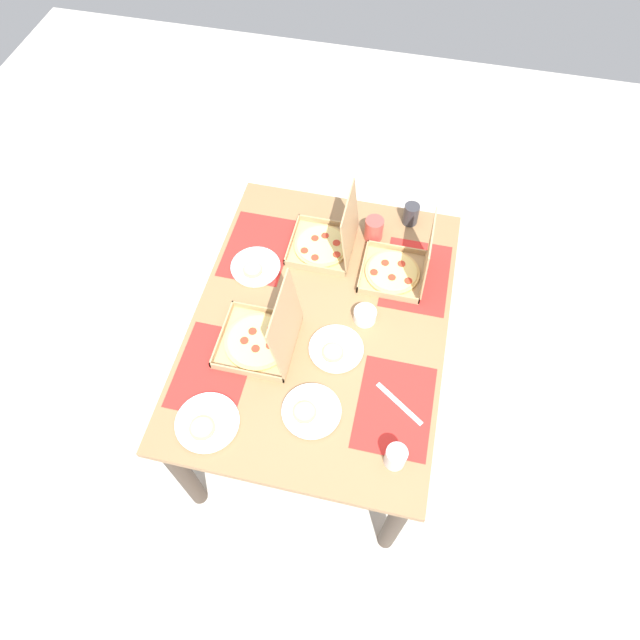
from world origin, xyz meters
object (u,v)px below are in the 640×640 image
pizza_box_corner_right (264,338)px  cup_clear_left (411,214)px  pizza_box_center (400,269)px  pizza_box_edge_far (328,242)px  plate_far_right (207,423)px  cup_dark (396,457)px  condiment_bowl (365,315)px  plate_middle (311,411)px  plate_far_left (336,349)px  plate_near_right (255,267)px  cup_spare (374,229)px

pizza_box_corner_right → cup_clear_left: bearing=148.4°
pizza_box_center → pizza_box_edge_far: bearing=-103.0°
pizza_box_center → plate_far_right: pizza_box_center is taller
pizza_box_center → pizza_box_edge_far: (-0.07, -0.31, 0.00)m
cup_dark → cup_clear_left: bearing=-175.0°
cup_clear_left → condiment_bowl: size_ratio=1.09×
pizza_box_corner_right → pizza_box_edge_far: 0.52m
pizza_box_center → pizza_box_corner_right: (0.43, -0.44, 0.00)m
plate_middle → pizza_box_corner_right: bearing=-134.4°
plate_middle → plate_far_left: 0.26m
plate_far_right → condiment_bowl: 0.70m
plate_near_right → pizza_box_corner_right: bearing=21.7°
plate_near_right → plate_far_right: 0.68m
plate_far_left → plate_far_right: size_ratio=0.92×
pizza_box_corner_right → plate_middle: 0.33m
plate_near_right → cup_dark: cup_dark is taller
pizza_box_center → condiment_bowl: pizza_box_center is taller
pizza_box_center → cup_dark: size_ratio=3.24×
pizza_box_edge_far → plate_middle: 0.73m
plate_far_right → cup_spare: size_ratio=2.20×
pizza_box_center → cup_clear_left: bearing=179.3°
pizza_box_center → condiment_bowl: size_ratio=3.28×
plate_near_right → cup_spare: size_ratio=2.01×
pizza_box_center → pizza_box_corner_right: bearing=-45.9°
cup_dark → plate_far_left: bearing=-143.1°
pizza_box_edge_far → plate_far_right: size_ratio=1.33×
cup_spare → cup_dark: size_ratio=1.14×
pizza_box_edge_far → plate_far_right: bearing=-15.7°
cup_dark → plate_middle: bearing=-109.0°
pizza_box_edge_far → condiment_bowl: 0.37m
plate_middle → cup_clear_left: cup_clear_left is taller
plate_far_left → pizza_box_center: bearing=155.8°
condiment_bowl → plate_middle: bearing=-15.2°
plate_far_right → plate_middle: bearing=109.7°
plate_near_right → plate_far_right: bearing=2.2°
pizza_box_corner_right → plate_near_right: size_ratio=1.55×
plate_far_left → plate_near_right: 0.50m
plate_middle → plate_far_right: 0.36m
pizza_box_corner_right → cup_dark: size_ratio=3.54×
cup_spare → pizza_box_corner_right: bearing=-26.8°
plate_middle → cup_dark: bearing=71.0°
pizza_box_corner_right → plate_middle: (0.23, 0.23, -0.04)m
pizza_box_corner_right → plate_far_left: bearing=97.1°
pizza_box_edge_far → cup_spare: bearing=121.2°
plate_far_left → plate_middle: bearing=-7.6°
pizza_box_corner_right → condiment_bowl: bearing=119.4°
cup_clear_left → condiment_bowl: bearing=-10.8°
plate_far_left → plate_near_right: bearing=-127.1°
pizza_box_center → plate_far_right: 0.95m
plate_middle → plate_far_right: size_ratio=0.94×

